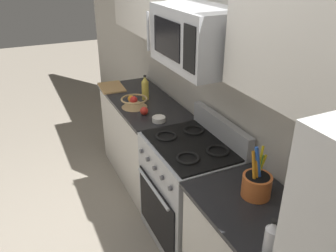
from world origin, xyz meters
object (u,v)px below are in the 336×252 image
cutting_board (112,87)px  prep_bowl (159,119)px  fruit_basket (134,102)px  bottle_oil (145,88)px  apple_loose (144,111)px  utensil_crock (257,184)px  microwave (198,37)px  range_oven (190,192)px  bottle_soy (303,225)px  bottle_vinegar (271,238)px

cutting_board → prep_bowl: (0.99, 0.13, 0.02)m
fruit_basket → bottle_oil: (-0.14, 0.17, 0.07)m
fruit_basket → cutting_board: bearing=-175.7°
apple_loose → cutting_board: bearing=-175.4°
utensil_crock → fruit_basket: 1.60m
microwave → utensil_crock: size_ratio=2.11×
fruit_basket → prep_bowl: fruit_basket is taller
fruit_basket → apple_loose: size_ratio=3.40×
apple_loose → microwave: bearing=11.5°
microwave → range_oven: bearing=-89.9°
utensil_crock → prep_bowl: 1.20m
apple_loose → prep_bowl: apple_loose is taller
range_oven → prep_bowl: range_oven is taller
utensil_crock → cutting_board: 2.20m
utensil_crock → bottle_soy: utensil_crock is taller
microwave → fruit_basket: size_ratio=2.78×
microwave → bottle_vinegar: size_ratio=3.42×
fruit_basket → bottle_vinegar: size_ratio=1.23×
range_oven → fruit_basket: 1.02m
prep_bowl → utensil_crock: bearing=5.5°
fruit_basket → bottle_oil: bearing=128.9°
fruit_basket → prep_bowl: size_ratio=2.16×
range_oven → bottle_soy: (1.09, 0.04, 0.54)m
range_oven → cutting_board: size_ratio=3.07×
apple_loose → bottle_vinegar: (1.78, -0.04, 0.06)m
microwave → utensil_crock: bearing=3.2°
apple_loose → bottle_vinegar: bearing=-1.4°
range_oven → bottle_oil: bottle_oil is taller
prep_bowl → microwave: bearing=8.7°
microwave → bottle_vinegar: bearing=-9.5°
cutting_board → bottle_oil: size_ratio=1.42×
range_oven → microwave: microwave is taller
apple_loose → cutting_board: 0.81m
utensil_crock → microwave: bearing=-176.8°
microwave → cutting_board: (-1.49, -0.20, -0.81)m
utensil_crock → bottle_vinegar: bearing=-29.3°
range_oven → apple_loose: bearing=-170.5°
range_oven → bottle_oil: (-1.03, 0.03, 0.55)m
bottle_soy → prep_bowl: size_ratio=1.87×
range_oven → bottle_vinegar: bottle_vinegar is taller
fruit_basket → cutting_board: 0.60m
utensil_crock → prep_bowl: utensil_crock is taller
apple_loose → bottle_soy: bottle_soy is taller
cutting_board → bottle_oil: bottle_oil is taller
range_oven → bottle_vinegar: (1.09, -0.16, 0.53)m
microwave → bottle_vinegar: (1.09, -0.18, -0.72)m
range_oven → apple_loose: range_oven is taller
microwave → apple_loose: 1.05m
cutting_board → bottle_oil: (0.46, 0.21, 0.11)m
bottle_soy → prep_bowl: bottle_soy is taller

